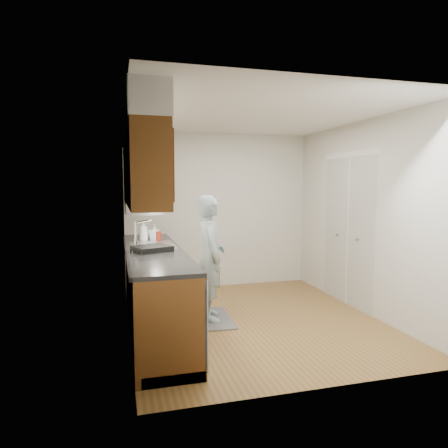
{
  "coord_description": "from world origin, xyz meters",
  "views": [
    {
      "loc": [
        -1.61,
        -4.56,
        1.67
      ],
      "look_at": [
        -0.31,
        0.25,
        1.18
      ],
      "focal_mm": 32.0,
      "sensor_mm": 36.0,
      "label": 1
    }
  ],
  "objects_px": {
    "soap_bottle_b": "(155,233)",
    "person": "(210,249)",
    "soda_can": "(159,236)",
    "steel_can": "(154,235)",
    "soap_bottle_c": "(146,232)",
    "soap_bottle_a": "(144,231)",
    "dish_rack": "(152,249)"
  },
  "relations": [
    {
      "from": "person",
      "to": "soap_bottle_b",
      "type": "height_order",
      "value": "person"
    },
    {
      "from": "soda_can",
      "to": "steel_can",
      "type": "bearing_deg",
      "value": 100.79
    },
    {
      "from": "soap_bottle_a",
      "to": "soap_bottle_c",
      "type": "height_order",
      "value": "soap_bottle_a"
    },
    {
      "from": "soap_bottle_b",
      "to": "steel_can",
      "type": "relative_size",
      "value": 2.03
    },
    {
      "from": "soda_can",
      "to": "dish_rack",
      "type": "distance_m",
      "value": 0.79
    },
    {
      "from": "soap_bottle_c",
      "to": "steel_can",
      "type": "distance_m",
      "value": 0.16
    },
    {
      "from": "soap_bottle_b",
      "to": "person",
      "type": "bearing_deg",
      "value": -38.85
    },
    {
      "from": "person",
      "to": "soap_bottle_c",
      "type": "height_order",
      "value": "person"
    },
    {
      "from": "soap_bottle_a",
      "to": "soap_bottle_c",
      "type": "distance_m",
      "value": 0.32
    },
    {
      "from": "soda_can",
      "to": "steel_can",
      "type": "height_order",
      "value": "soda_can"
    },
    {
      "from": "soap_bottle_b",
      "to": "soap_bottle_c",
      "type": "relative_size",
      "value": 1.27
    },
    {
      "from": "soap_bottle_c",
      "to": "steel_can",
      "type": "relative_size",
      "value": 1.59
    },
    {
      "from": "soap_bottle_c",
      "to": "dish_rack",
      "type": "height_order",
      "value": "soap_bottle_c"
    },
    {
      "from": "steel_can",
      "to": "person",
      "type": "bearing_deg",
      "value": -46.61
    },
    {
      "from": "person",
      "to": "soap_bottle_b",
      "type": "xyz_separation_m",
      "value": [
        -0.63,
        0.51,
        0.17
      ]
    },
    {
      "from": "person",
      "to": "soda_can",
      "type": "xyz_separation_m",
      "value": [
        -0.58,
        0.46,
        0.12
      ]
    },
    {
      "from": "soap_bottle_c",
      "to": "person",
      "type": "bearing_deg",
      "value": -47.52
    },
    {
      "from": "person",
      "to": "steel_can",
      "type": "relative_size",
      "value": 16.24
    },
    {
      "from": "soap_bottle_a",
      "to": "soap_bottle_c",
      "type": "xyz_separation_m",
      "value": [
        0.06,
        0.31,
        -0.06
      ]
    },
    {
      "from": "soap_bottle_c",
      "to": "steel_can",
      "type": "bearing_deg",
      "value": -52.76
    },
    {
      "from": "person",
      "to": "soap_bottle_b",
      "type": "relative_size",
      "value": 8.01
    },
    {
      "from": "steel_can",
      "to": "soap_bottle_c",
      "type": "bearing_deg",
      "value": 127.24
    },
    {
      "from": "dish_rack",
      "to": "soap_bottle_c",
      "type": "bearing_deg",
      "value": 68.24
    },
    {
      "from": "soap_bottle_a",
      "to": "soda_can",
      "type": "bearing_deg",
      "value": -2.34
    },
    {
      "from": "person",
      "to": "dish_rack",
      "type": "relative_size",
      "value": 4.55
    },
    {
      "from": "person",
      "to": "steel_can",
      "type": "xyz_separation_m",
      "value": [
        -0.62,
        0.65,
        0.11
      ]
    },
    {
      "from": "person",
      "to": "dish_rack",
      "type": "height_order",
      "value": "person"
    },
    {
      "from": "soap_bottle_a",
      "to": "steel_can",
      "type": "bearing_deg",
      "value": 51.21
    },
    {
      "from": "soap_bottle_b",
      "to": "steel_can",
      "type": "bearing_deg",
      "value": 86.72
    },
    {
      "from": "soap_bottle_b",
      "to": "steel_can",
      "type": "height_order",
      "value": "soap_bottle_b"
    },
    {
      "from": "soap_bottle_a",
      "to": "steel_can",
      "type": "relative_size",
      "value": 2.63
    },
    {
      "from": "soap_bottle_b",
      "to": "soda_can",
      "type": "height_order",
      "value": "soap_bottle_b"
    }
  ]
}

